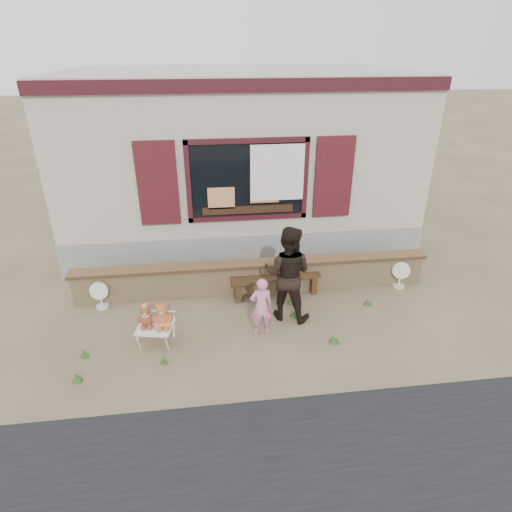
{
  "coord_description": "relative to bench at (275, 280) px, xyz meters",
  "views": [
    {
      "loc": [
        -0.9,
        -6.46,
        4.56
      ],
      "look_at": [
        0.0,
        0.6,
        1.0
      ],
      "focal_mm": 30.0,
      "sensor_mm": 36.0,
      "label": 1
    }
  ],
  "objects": [
    {
      "name": "grass_tufts",
      "position": [
        -0.91,
        -1.08,
        -0.27
      ],
      "size": [
        5.24,
        1.87,
        0.15
      ],
      "color": "#2F5321",
      "rests_on": "ground"
    },
    {
      "name": "adult",
      "position": [
        0.08,
        -0.76,
        0.57
      ],
      "size": [
        1.07,
        0.98,
        1.79
      ],
      "primitive_type": "imported",
      "rotation": [
        0.0,
        0.0,
        2.71
      ],
      "color": "black",
      "rests_on": "ground"
    },
    {
      "name": "folding_chair",
      "position": [
        -2.23,
        -1.27,
        -0.01
      ],
      "size": [
        0.66,
        0.61,
        0.35
      ],
      "rotation": [
        0.0,
        0.0,
        -0.21
      ],
      "color": "silver",
      "rests_on": "ground"
    },
    {
      "name": "teddy_bear_right",
      "position": [
        -2.1,
        -1.3,
        0.25
      ],
      "size": [
        0.38,
        0.35,
        0.45
      ],
      "primitive_type": null,
      "rotation": [
        0.0,
        0.0,
        -0.21
      ],
      "color": "#994D2A",
      "rests_on": "folding_chair"
    },
    {
      "name": "fan_right",
      "position": [
        2.61,
        0.0,
        -0.04
      ],
      "size": [
        0.37,
        0.24,
        0.58
      ],
      "rotation": [
        0.0,
        0.0,
        -0.37
      ],
      "color": "silver",
      "rests_on": "ground"
    },
    {
      "name": "child",
      "position": [
        -0.45,
        -1.21,
        0.21
      ],
      "size": [
        0.4,
        0.28,
        1.08
      ],
      "primitive_type": "imported",
      "rotation": [
        0.0,
        0.0,
        3.19
      ],
      "color": "pink",
      "rests_on": "ground"
    },
    {
      "name": "bench",
      "position": [
        0.0,
        0.0,
        0.0
      ],
      "size": [
        1.79,
        0.51,
        0.45
      ],
      "rotation": [
        0.0,
        0.0,
        0.08
      ],
      "color": "#342212",
      "rests_on": "ground"
    },
    {
      "name": "teddy_bear_left",
      "position": [
        -2.37,
        -1.24,
        0.22
      ],
      "size": [
        0.35,
        0.32,
        0.41
      ],
      "primitive_type": null,
      "rotation": [
        0.0,
        0.0,
        -0.21
      ],
      "color": "brown",
      "rests_on": "folding_chair"
    },
    {
      "name": "brick_wall",
      "position": [
        -0.41,
        0.2,
        0.01
      ],
      "size": [
        7.1,
        0.36,
        0.67
      ],
      "color": "tan",
      "rests_on": "ground"
    },
    {
      "name": "ground",
      "position": [
        -0.41,
        -0.8,
        -0.33
      ],
      "size": [
        80.0,
        80.0,
        0.0
      ],
      "primitive_type": "plane",
      "color": "brown",
      "rests_on": "ground"
    },
    {
      "name": "shopfront",
      "position": [
        -0.41,
        3.69,
        1.67
      ],
      "size": [
        8.04,
        5.13,
        4.0
      ],
      "color": "#9E957F",
      "rests_on": "ground"
    },
    {
      "name": "fan_left",
      "position": [
        -3.37,
        -0.03,
        -0.05
      ],
      "size": [
        0.35,
        0.24,
        0.56
      ],
      "rotation": [
        0.0,
        0.0,
        -0.07
      ],
      "color": "silver",
      "rests_on": "ground"
    }
  ]
}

